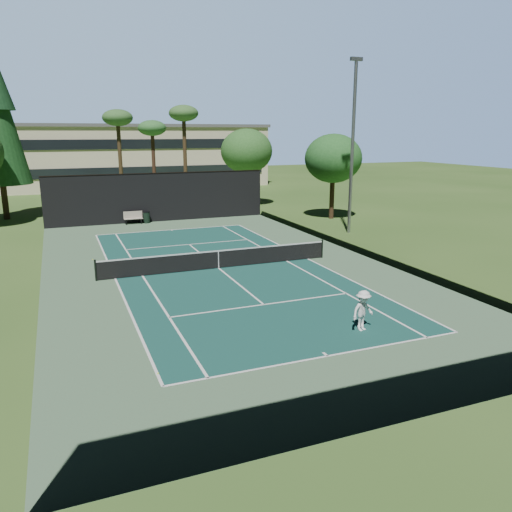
{
  "coord_description": "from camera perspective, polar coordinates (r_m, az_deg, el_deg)",
  "views": [
    {
      "loc": [
        -7.86,
        -25.14,
        7.21
      ],
      "look_at": [
        1.0,
        -3.0,
        1.3
      ],
      "focal_mm": 35.0,
      "sensor_mm": 36.0,
      "label": 1
    }
  ],
  "objects": [
    {
      "name": "ground",
      "position": [
        27.31,
        -4.29,
        -1.43
      ],
      "size": [
        160.0,
        160.0,
        0.0
      ],
      "primitive_type": "plane",
      "color": "#385B22",
      "rests_on": "ground"
    },
    {
      "name": "apron_slab",
      "position": [
        27.31,
        -4.29,
        -1.42
      ],
      "size": [
        18.0,
        32.0,
        0.01
      ],
      "primitive_type": "cube",
      "color": "#4F7151",
      "rests_on": "ground"
    },
    {
      "name": "court_surface",
      "position": [
        27.31,
        -4.29,
        -1.4
      ],
      "size": [
        10.97,
        23.77,
        0.01
      ],
      "primitive_type": "cube",
      "color": "#164941",
      "rests_on": "ground"
    },
    {
      "name": "court_lines",
      "position": [
        27.3,
        -4.29,
        -1.39
      ],
      "size": [
        11.07,
        23.87,
        0.01
      ],
      "color": "white",
      "rests_on": "ground"
    },
    {
      "name": "tennis_net",
      "position": [
        27.17,
        -4.31,
        -0.29
      ],
      "size": [
        12.9,
        0.1,
        1.1
      ],
      "color": "black",
      "rests_on": "ground"
    },
    {
      "name": "fence",
      "position": [
        26.91,
        -4.41,
        2.73
      ],
      "size": [
        18.04,
        32.05,
        4.03
      ],
      "color": "black",
      "rests_on": "ground"
    },
    {
      "name": "player",
      "position": [
        19.07,
        12.13,
        -6.12
      ],
      "size": [
        1.12,
        0.8,
        1.56
      ],
      "primitive_type": "imported",
      "rotation": [
        0.0,
        0.0,
        0.25
      ],
      "color": "white",
      "rests_on": "ground"
    },
    {
      "name": "tennis_ball_a",
      "position": [
        15.99,
        -11.12,
        -13.04
      ],
      "size": [
        0.06,
        0.06,
        0.06
      ],
      "primitive_type": "sphere",
      "color": "#C2E333",
      "rests_on": "ground"
    },
    {
      "name": "tennis_ball_b",
      "position": [
        28.14,
        -12.16,
        -1.18
      ],
      "size": [
        0.06,
        0.06,
        0.06
      ],
      "primitive_type": "sphere",
      "color": "#CED22F",
      "rests_on": "ground"
    },
    {
      "name": "tennis_ball_c",
      "position": [
        28.59,
        -6.48,
        -0.7
      ],
      "size": [
        0.08,
        0.08,
        0.08
      ],
      "primitive_type": "sphere",
      "color": "#CBE934",
      "rests_on": "ground"
    },
    {
      "name": "tennis_ball_d",
      "position": [
        30.5,
        -18.17,
        -0.4
      ],
      "size": [
        0.06,
        0.06,
        0.06
      ],
      "primitive_type": "sphere",
      "color": "#EDF337",
      "rests_on": "ground"
    },
    {
      "name": "park_bench",
      "position": [
        41.68,
        -13.86,
        4.32
      ],
      "size": [
        1.5,
        0.45,
        1.02
      ],
      "color": "#BDB19D",
      "rests_on": "ground"
    },
    {
      "name": "trash_bin",
      "position": [
        41.83,
        -12.4,
        4.34
      ],
      "size": [
        0.56,
        0.56,
        0.95
      ],
      "color": "black",
      "rests_on": "ground"
    },
    {
      "name": "palm_a",
      "position": [
        49.5,
        -15.52,
        14.57
      ],
      "size": [
        2.8,
        2.8,
        9.32
      ],
      "color": "#44321D",
      "rests_on": "ground"
    },
    {
      "name": "palm_b",
      "position": [
        51.99,
        -11.78,
        13.81
      ],
      "size": [
        2.8,
        2.8,
        8.42
      ],
      "color": "#40271B",
      "rests_on": "ground"
    },
    {
      "name": "palm_c",
      "position": [
        49.6,
        -8.26,
        15.4
      ],
      "size": [
        2.8,
        2.8,
        9.77
      ],
      "color": "#45311D",
      "rests_on": "ground"
    },
    {
      "name": "decid_tree_a",
      "position": [
        50.44,
        -1.08,
        11.89
      ],
      "size": [
        5.12,
        5.12,
        7.62
      ],
      "color": "#412A1C",
      "rests_on": "ground"
    },
    {
      "name": "decid_tree_b",
      "position": [
        43.15,
        8.82,
        10.94
      ],
      "size": [
        4.8,
        4.8,
        7.14
      ],
      "color": "#412B1B",
      "rests_on": "ground"
    },
    {
      "name": "campus_building",
      "position": [
        71.61,
        -15.78,
        11.01
      ],
      "size": [
        40.5,
        12.5,
        8.3
      ],
      "color": "beige",
      "rests_on": "ground"
    },
    {
      "name": "light_pole",
      "position": [
        36.94,
        10.98,
        12.51
      ],
      "size": [
        0.9,
        0.25,
        12.22
      ],
      "color": "#909398",
      "rests_on": "ground"
    }
  ]
}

